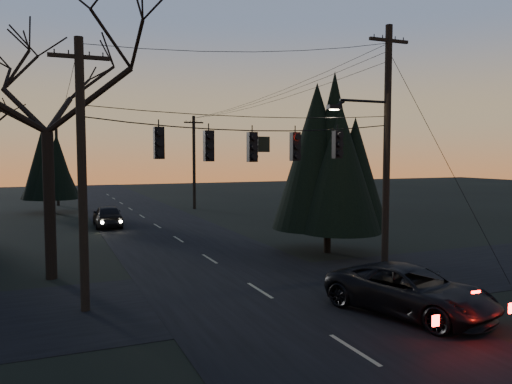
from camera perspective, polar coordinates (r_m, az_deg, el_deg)
name	(u,v)px	position (r m, az deg, el deg)	size (l,w,h in m)	color
main_road	(188,245)	(27.66, -7.83, -6.03)	(8.00, 120.00, 0.02)	black
cross_road	(260,291)	(18.41, 0.44, -11.21)	(60.00, 7.00, 0.02)	black
utility_pole_right	(384,277)	(21.14, 14.46, -9.35)	(5.00, 0.30, 10.00)	black
utility_pole_left	(86,311)	(17.05, -18.90, -12.74)	(1.80, 0.30, 8.50)	black
utility_pole_far_r	(194,209)	(46.30, -7.05, -1.91)	(1.80, 0.30, 8.50)	black
utility_pole_far_l	(58,206)	(52.54, -21.66, -1.46)	(0.30, 0.30, 8.00)	black
span_signal_assembly	(254,145)	(17.66, -0.27, 5.37)	(11.50, 0.44, 1.57)	black
bare_tree_left	(45,72)	(21.42, -22.93, 12.53)	(8.87, 8.87, 11.63)	black
evergreen_right	(328,162)	(25.21, 8.24, 3.39)	(4.55, 4.55, 7.95)	black
evergreen_dist	(50,168)	(46.09, -22.46, 2.54)	(3.81, 3.81, 6.47)	black
suv_near	(410,291)	(16.33, 17.20, -10.77)	(2.44, 5.29, 1.47)	black
sedan_oncoming_a	(108,216)	(35.74, -16.59, -2.64)	(1.79, 4.45, 1.52)	black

